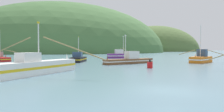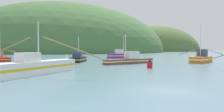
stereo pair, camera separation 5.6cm
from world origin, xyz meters
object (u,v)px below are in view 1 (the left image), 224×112
Objects in this scene: fishing_boat_brown at (130,60)px; fishing_boat_white at (37,67)px; fishing_boat_purple at (122,55)px; fishing_boat_black at (78,59)px; fishing_boat_orange at (201,59)px; channel_buoy at (150,64)px.

fishing_boat_white is at bearing 20.29° from fishing_boat_brown.
fishing_boat_black is at bearing -129.90° from fishing_boat_purple.
fishing_boat_purple is 1.71× the size of fishing_boat_orange.
fishing_boat_purple is at bearing -124.03° from fishing_boat_brown.
fishing_boat_white is 8.88× the size of channel_buoy.
fishing_boat_brown is 22.90m from fishing_boat_purple.
fishing_boat_orange is 16.83m from channel_buoy.
fishing_boat_brown reaches higher than channel_buoy.
fishing_boat_purple reaches higher than fishing_boat_white.
fishing_boat_purple reaches higher than fishing_boat_brown.
fishing_boat_brown is at bearing -36.27° from fishing_boat_orange.
fishing_boat_black is at bearing 114.06° from channel_buoy.
fishing_boat_black is at bearing -61.37° from fishing_boat_brown.
fishing_boat_purple is (6.59, 21.93, 0.15)m from fishing_boat_brown.
fishing_boat_purple is 25.26m from fishing_boat_orange.
fishing_boat_orange is at bearing -64.23° from fishing_boat_purple.
fishing_boat_white reaches higher than fishing_boat_brown.
fishing_boat_white is at bearing -178.49° from fishing_boat_black.
fishing_boat_white is at bearing -9.76° from fishing_boat_orange.
channel_buoy is at bearing -134.01° from fishing_boat_black.
fishing_boat_white is at bearing -168.36° from channel_buoy.
fishing_boat_black is 20.38m from fishing_boat_purple.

